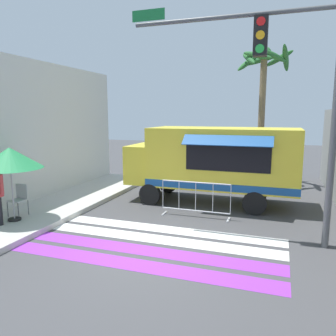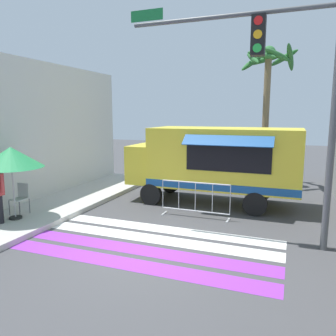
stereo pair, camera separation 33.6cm
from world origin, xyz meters
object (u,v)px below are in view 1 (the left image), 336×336
object	(u,v)px
palm_tree	(263,81)
folding_chair	(20,197)
food_truck	(210,159)
patio_umbrella	(10,158)
traffic_signal_pole	(289,75)
barricade_front	(196,199)

from	to	relation	value
palm_tree	folding_chair	bearing A→B (deg)	-129.62
food_truck	folding_chair	world-z (taller)	food_truck
patio_umbrella	palm_tree	distance (m)	10.81
patio_umbrella	palm_tree	xyz separation A→B (m)	(6.32, 8.35, 2.68)
traffic_signal_pole	food_truck	bearing A→B (deg)	128.06
traffic_signal_pole	barricade_front	bearing A→B (deg)	152.71
food_truck	barricade_front	world-z (taller)	food_truck
palm_tree	barricade_front	bearing A→B (deg)	-104.86
barricade_front	folding_chair	bearing A→B (deg)	-157.89
food_truck	traffic_signal_pole	distance (m)	4.70
food_truck	patio_umbrella	distance (m)	6.49
traffic_signal_pole	barricade_front	xyz separation A→B (m)	(-2.52, 1.30, -3.54)
folding_chair	barricade_front	world-z (taller)	barricade_front
traffic_signal_pole	folding_chair	world-z (taller)	traffic_signal_pole
traffic_signal_pole	patio_umbrella	bearing A→B (deg)	-170.75
patio_umbrella	barricade_front	size ratio (longest dim) A/B	0.97
traffic_signal_pole	palm_tree	distance (m)	7.25
patio_umbrella	barricade_front	bearing A→B (deg)	27.55
traffic_signal_pole	folding_chair	bearing A→B (deg)	-174.50
food_truck	barricade_front	bearing A→B (deg)	-91.96
folding_chair	palm_tree	size ratio (longest dim) A/B	0.15
traffic_signal_pole	palm_tree	xyz separation A→B (m)	(-0.96, 7.16, 0.55)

